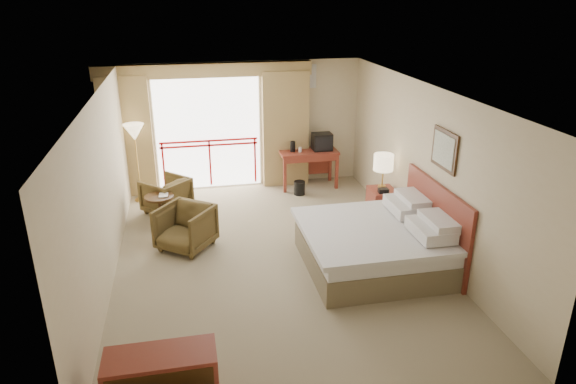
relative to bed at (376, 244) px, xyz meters
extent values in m
plane|color=#82765A|center=(-1.50, 0.60, -0.38)|extent=(7.00, 7.00, 0.00)
plane|color=white|center=(-1.50, 0.60, 2.32)|extent=(7.00, 7.00, 0.00)
plane|color=#C5B58F|center=(-1.50, 4.10, 0.97)|extent=(5.00, 0.00, 5.00)
plane|color=#C5B58F|center=(-1.50, -2.90, 0.97)|extent=(5.00, 0.00, 5.00)
plane|color=#C5B58F|center=(-4.00, 0.60, 0.97)|extent=(0.00, 7.00, 7.00)
plane|color=#C5B58F|center=(1.00, 0.60, 0.97)|extent=(0.00, 7.00, 7.00)
plane|color=white|center=(-2.30, 4.08, 0.82)|extent=(2.40, 0.00, 2.40)
cube|color=#AF0F11|center=(-2.30, 4.06, 0.57)|extent=(2.09, 0.03, 0.04)
cube|color=#AF0F11|center=(-2.30, 4.06, 0.67)|extent=(2.09, 0.03, 0.04)
cube|color=#AF0F11|center=(-3.29, 4.06, 0.17)|extent=(0.04, 0.03, 1.00)
cube|color=#AF0F11|center=(-2.30, 4.06, 0.17)|extent=(0.04, 0.03, 1.00)
cube|color=#AF0F11|center=(-1.31, 4.06, 0.17)|extent=(0.04, 0.03, 1.00)
cube|color=olive|center=(-3.95, 3.95, 0.87)|extent=(1.00, 0.26, 2.50)
cube|color=olive|center=(-0.65, 3.95, 0.87)|extent=(1.00, 0.26, 2.50)
cube|color=olive|center=(-2.30, 3.98, 2.17)|extent=(4.40, 0.22, 0.28)
cube|color=silver|center=(-0.20, 4.07, 1.97)|extent=(0.50, 0.04, 0.50)
cube|color=brown|center=(-0.05, 0.00, -0.18)|extent=(2.05, 2.00, 0.40)
cube|color=silver|center=(-0.05, 0.00, 0.12)|extent=(2.01, 1.96, 0.22)
cube|color=silver|center=(-0.10, 0.00, 0.25)|extent=(2.09, 2.06, 0.08)
cube|color=silver|center=(0.65, -0.45, 0.40)|extent=(0.50, 0.75, 0.18)
cube|color=silver|center=(0.65, 0.45, 0.40)|extent=(0.50, 0.75, 0.18)
cube|color=silver|center=(0.78, -0.45, 0.52)|extent=(0.40, 0.70, 0.14)
cube|color=silver|center=(0.78, 0.45, 0.52)|extent=(0.40, 0.70, 0.14)
cube|color=maroon|center=(0.96, 0.00, 0.27)|extent=(0.06, 2.10, 1.30)
cube|color=black|center=(0.98, 0.00, 1.47)|extent=(0.03, 0.72, 0.60)
cube|color=silver|center=(0.96, 0.00, 1.47)|extent=(0.01, 0.60, 0.48)
cube|color=maroon|center=(0.70, 1.55, -0.05)|extent=(0.47, 0.56, 0.65)
cylinder|color=tan|center=(0.70, 1.60, 0.32)|extent=(0.15, 0.15, 0.04)
cylinder|color=tan|center=(0.70, 1.60, 0.51)|extent=(0.03, 0.03, 0.38)
cylinder|color=#FFE5B2|center=(0.70, 1.60, 0.78)|extent=(0.36, 0.36, 0.30)
cube|color=black|center=(0.65, 1.40, 0.31)|extent=(0.19, 0.15, 0.08)
cube|color=maroon|center=(-0.19, 3.66, 0.42)|extent=(1.25, 0.61, 0.05)
cube|color=maroon|center=(-0.77, 3.40, 0.01)|extent=(0.06, 0.06, 0.77)
cube|color=maroon|center=(0.38, 3.40, 0.01)|extent=(0.06, 0.06, 0.77)
cube|color=maroon|center=(-0.77, 3.92, 0.01)|extent=(0.06, 0.06, 0.77)
cube|color=maroon|center=(0.38, 3.92, 0.01)|extent=(0.06, 0.06, 0.77)
cube|color=maroon|center=(-0.19, 3.92, 0.09)|extent=(1.15, 0.03, 0.57)
cube|color=maroon|center=(-0.19, 3.39, 0.33)|extent=(1.15, 0.03, 0.13)
cube|color=black|center=(0.11, 3.66, 0.63)|extent=(0.41, 0.32, 0.37)
cube|color=black|center=(0.11, 3.50, 0.63)|extent=(0.37, 0.02, 0.30)
cylinder|color=black|center=(-0.54, 3.66, 0.55)|extent=(0.11, 0.11, 0.23)
cylinder|color=white|center=(-0.39, 3.61, 0.49)|extent=(0.08, 0.08, 0.11)
cylinder|color=black|center=(-0.49, 3.21, -0.23)|extent=(0.28, 0.28, 0.29)
imported|color=#443417|center=(-3.23, 2.83, -0.38)|extent=(1.08, 1.08, 0.70)
imported|color=#443417|center=(-2.90, 1.22, -0.38)|extent=(1.13, 1.13, 0.75)
cylinder|color=black|center=(-3.33, 2.23, 0.18)|extent=(0.53, 0.53, 0.04)
cylinder|color=black|center=(-3.33, 2.23, -0.09)|extent=(0.06, 0.06, 0.53)
cylinder|color=black|center=(-3.33, 2.23, -0.36)|extent=(0.38, 0.38, 0.03)
imported|color=white|center=(-3.33, 2.23, 0.20)|extent=(0.17, 0.23, 0.02)
cylinder|color=tan|center=(-3.77, 3.56, -0.36)|extent=(0.26, 0.26, 0.03)
cylinder|color=tan|center=(-3.77, 3.56, 0.32)|extent=(0.03, 0.03, 1.40)
cone|color=#FFE5B2|center=(-3.77, 3.56, 1.07)|extent=(0.41, 0.41, 0.33)
cube|color=maroon|center=(-3.19, -2.43, -0.01)|extent=(1.10, 0.46, 0.74)
camera|label=1|loc=(-2.78, -6.69, 3.68)|focal=32.00mm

